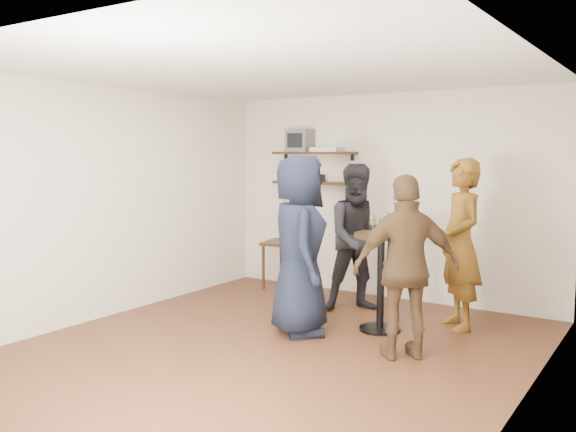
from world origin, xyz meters
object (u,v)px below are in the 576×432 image
Objects in this scene: side_table at (285,249)px; person_navy at (300,245)px; drinks_table at (381,268)px; crt_monitor at (301,141)px; person_plaid at (460,244)px; radio at (316,178)px; person_dark at (360,238)px; dvd_deck at (327,149)px; person_brown at (407,267)px.

person_navy is (1.27, -1.66, 0.37)m from side_table.
crt_monitor is at bearing 144.12° from drinks_table.
drinks_table is 0.57× the size of person_plaid.
person_navy is (0.90, -1.84, -0.60)m from radio.
person_dark is at bearing -134.01° from person_plaid.
crt_monitor is at bearing 180.00° from radio.
drinks_table is 0.89m from person_plaid.
radio is at bearing 104.41° from person_dark.
side_table is at bearing -124.40° from crt_monitor.
side_table is at bearing -153.58° from radio.
radio is (-0.16, 0.00, -0.38)m from dvd_deck.
side_table is at bearing 118.85° from person_dark.
person_navy reaches higher than drinks_table.
radio is at bearing -13.30° from person_navy.
radio is at bearing 140.06° from drinks_table.
side_table is 2.12m from person_navy.
drinks_table is (1.56, -1.30, -0.86)m from radio.
dvd_deck is at bearing -17.56° from person_navy.
dvd_deck is 0.22× the size of person_navy.
person_navy is (-0.66, -0.54, 0.26)m from drinks_table.
person_navy is at bearing -140.74° from drinks_table.
person_dark is 1.04× the size of person_brown.
dvd_deck is 2.40m from person_plaid.
dvd_deck is 0.39× the size of drinks_table.
drinks_table is at bearing -39.94° from radio.
side_table is 2.67m from person_plaid.
drinks_table reaches higher than side_table.
crt_monitor reaches higher than side_table.
person_navy is 1.10× the size of person_brown.
person_dark is 1.18m from person_navy.
person_navy is at bearing -68.30° from dvd_deck.
person_brown is at bearing -39.77° from crt_monitor.
person_dark is at bearing -43.81° from person_navy.
crt_monitor is at bearing -146.83° from person_plaid.
dvd_deck reaches higher than person_navy.
person_dark is (1.36, -0.48, 0.32)m from side_table.
crt_monitor is 0.43m from dvd_deck.
person_plaid is at bearing -17.17° from crt_monitor.
dvd_deck is 1.48m from person_dark.
side_table is 0.64× the size of drinks_table.
person_dark reaches higher than drinks_table.
person_dark is at bearing -38.88° from dvd_deck.
drinks_table is (1.39, -1.30, -1.24)m from dvd_deck.
person_plaid is 1.08× the size of person_brown.
person_brown is (-0.11, -1.20, -0.07)m from person_plaid.
person_plaid is at bearing -18.94° from radio.
crt_monitor is at bearing 180.00° from dvd_deck.
person_plaid reaches higher than radio.
radio is (0.24, 0.00, -0.50)m from crt_monitor.
person_navy is (1.14, -1.84, -1.10)m from crt_monitor.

